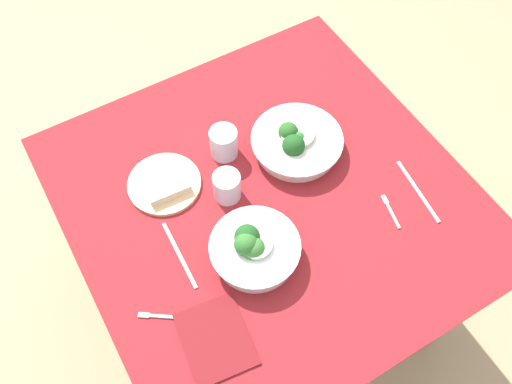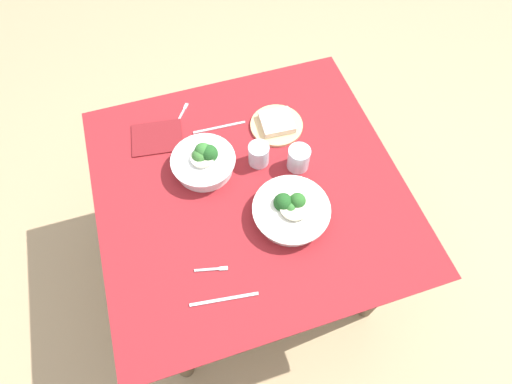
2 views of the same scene
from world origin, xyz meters
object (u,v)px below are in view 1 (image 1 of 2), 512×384
bread_side_plate (164,182)px  water_glass_side (227,186)px  broccoli_bowl_near (296,143)px  fork_by_far_bowl (390,210)px  broccoli_bowl_far (254,249)px  table_knife_left (179,255)px  napkin_folded_upper (216,339)px  water_glass_center (224,143)px  table_knife_right (418,191)px  fork_by_near_bowl (156,316)px

bread_side_plate → water_glass_side: size_ratio=2.37×
broccoli_bowl_near → fork_by_far_bowl: broccoli_bowl_near is taller
broccoli_bowl_far → table_knife_left: (0.10, 0.17, -0.04)m
bread_side_plate → napkin_folded_upper: size_ratio=1.07×
water_glass_center → bread_side_plate: bearing=94.0°
table_knife_left → table_knife_right: same height
broccoli_bowl_far → bread_side_plate: broccoli_bowl_far is taller
bread_side_plate → table_knife_right: 0.72m
broccoli_bowl_far → broccoli_bowl_near: 0.37m
fork_by_far_bowl → broccoli_bowl_far: bearing=92.7°
fork_by_far_bowl → table_knife_left: size_ratio=0.51×
broccoli_bowl_far → table_knife_left: broccoli_bowl_far is taller
broccoli_bowl_far → bread_side_plate: (0.32, 0.11, -0.03)m
broccoli_bowl_far → table_knife_right: bearing=-97.2°
napkin_folded_upper → broccoli_bowl_near: bearing=-51.1°
fork_by_far_bowl → napkin_folded_upper: bearing=110.2°
table_knife_right → napkin_folded_upper: (-0.08, 0.69, 0.00)m
napkin_folded_upper → table_knife_right: bearing=-83.2°
fork_by_near_bowl → table_knife_right: 0.80m
table_knife_right → fork_by_near_bowl: bearing=94.5°
fork_by_far_bowl → napkin_folded_upper: size_ratio=0.56×
bread_side_plate → fork_by_far_bowl: size_ratio=1.92×
fork_by_far_bowl → fork_by_near_bowl: 0.69m
napkin_folded_upper → fork_by_near_bowl: bearing=38.6°
broccoli_bowl_far → fork_by_near_bowl: size_ratio=2.74×
water_glass_side → napkin_folded_upper: (-0.35, 0.22, -0.04)m
napkin_folded_upper → broccoli_bowl_far: bearing=-52.7°
broccoli_bowl_far → napkin_folded_upper: bearing=127.3°
bread_side_plate → napkin_folded_upper: bearing=169.6°
fork_by_near_bowl → napkin_folded_upper: size_ratio=0.44×
water_glass_center → water_glass_side: 0.15m
table_knife_left → bread_side_plate: bearing=-13.3°
broccoli_bowl_far → table_knife_right: size_ratio=1.08×
water_glass_side → table_knife_right: 0.54m
broccoli_bowl_near → table_knife_left: (-0.14, 0.45, -0.03)m
bread_side_plate → water_glass_side: (-0.12, -0.14, 0.03)m
broccoli_bowl_far → water_glass_center: size_ratio=2.53×
bread_side_plate → fork_by_near_bowl: size_ratio=2.42×
water_glass_center → fork_by_far_bowl: bearing=-143.7°
broccoli_bowl_far → fork_by_far_bowl: (-0.07, -0.40, -0.04)m
broccoli_bowl_near → table_knife_right: size_ratio=1.23×
fork_by_near_bowl → bread_side_plate: bearing=-84.1°
water_glass_center → table_knife_right: size_ratio=0.43×
water_glass_side → fork_by_far_bowl: (-0.27, -0.36, -0.04)m
fork_by_far_bowl → fork_by_near_bowl: size_ratio=1.26×
broccoli_bowl_near → water_glass_center: (0.10, 0.19, 0.01)m
water_glass_center → water_glass_side: water_glass_center is taller
broccoli_bowl_far → broccoli_bowl_near: size_ratio=0.88×
bread_side_plate → table_knife_left: bearing=164.3°
bread_side_plate → table_knife_right: size_ratio=0.96×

